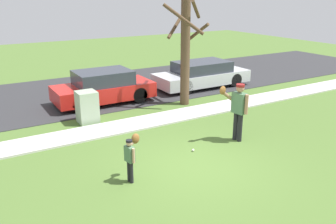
{
  "coord_description": "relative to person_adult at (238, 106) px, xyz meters",
  "views": [
    {
      "loc": [
        -4.91,
        -6.88,
        4.32
      ],
      "look_at": [
        0.15,
        1.64,
        1.0
      ],
      "focal_mm": 38.12,
      "sensor_mm": 36.0,
      "label": 1
    }
  ],
  "objects": [
    {
      "name": "parked_sedan_silver",
      "position": [
        2.93,
        5.87,
        -0.49
      ],
      "size": [
        4.6,
        1.8,
        1.23
      ],
      "rotation": [
        0.0,
        0.0,
        3.14
      ],
      "color": "silver",
      "rests_on": "road_surface"
    },
    {
      "name": "street_tree_near",
      "position": [
        0.73,
        3.98,
        1.16
      ],
      "size": [
        1.84,
        1.88,
        4.2
      ],
      "color": "brown",
      "rests_on": "ground"
    },
    {
      "name": "utility_cabinet",
      "position": [
        -3.38,
        3.9,
        -0.55
      ],
      "size": [
        0.67,
        0.66,
        1.11
      ],
      "primitive_type": "cube",
      "color": "#9EB293",
      "rests_on": "ground"
    },
    {
      "name": "person_adult",
      "position": [
        0.0,
        0.0,
        0.0
      ],
      "size": [
        0.78,
        0.62,
        1.78
      ],
      "rotation": [
        0.0,
        0.0,
        -2.98
      ],
      "color": "black",
      "rests_on": "ground"
    },
    {
      "name": "person_child",
      "position": [
        -3.81,
        -0.61,
        -0.38
      ],
      "size": [
        0.47,
        0.49,
        1.12
      ],
      "rotation": [
        0.0,
        0.0,
        0.16
      ],
      "color": "black",
      "rests_on": "ground"
    },
    {
      "name": "sidewalk_strip",
      "position": [
        -2.07,
        2.83,
        -1.08
      ],
      "size": [
        36.0,
        1.2,
        0.06
      ],
      "primitive_type": "cube",
      "color": "beige",
      "rests_on": "ground"
    },
    {
      "name": "parked_hatchback_red",
      "position": [
        -2.04,
        5.81,
        -0.45
      ],
      "size": [
        4.0,
        1.75,
        1.33
      ],
      "rotation": [
        0.0,
        0.0,
        3.14
      ],
      "color": "red",
      "rests_on": "road_surface"
    },
    {
      "name": "road_surface",
      "position": [
        -2.07,
        7.83,
        -1.1
      ],
      "size": [
        36.0,
        6.8,
        0.02
      ],
      "primitive_type": "cube",
      "color": "#2D2D30",
      "rests_on": "ground"
    },
    {
      "name": "baseball",
      "position": [
        -1.59,
        0.01,
        -1.07
      ],
      "size": [
        0.07,
        0.07,
        0.07
      ],
      "primitive_type": "sphere",
      "color": "white",
      "rests_on": "ground"
    },
    {
      "name": "ground_plane",
      "position": [
        -2.07,
        2.73,
        -1.11
      ],
      "size": [
        48.0,
        48.0,
        0.0
      ],
      "primitive_type": "plane",
      "color": "#4C6B2D"
    }
  ]
}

